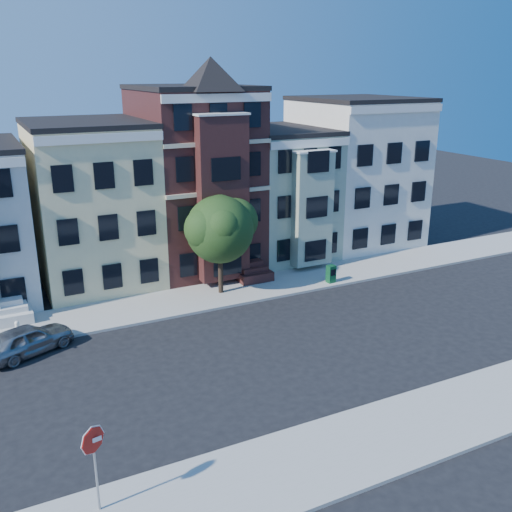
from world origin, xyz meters
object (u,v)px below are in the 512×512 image
parked_car (28,339)px  newspaper_box (331,274)px  stop_sign (95,464)px  street_tree (220,234)px  fire_hydrant (18,330)px

parked_car → newspaper_box: (18.48, 1.39, -0.03)m
parked_car → stop_sign: 12.34m
street_tree → parked_car: 12.22m
parked_car → fire_hydrant: (-0.32, 1.89, -0.25)m
parked_car → stop_sign: size_ratio=1.30×
fire_hydrant → stop_sign: 14.27m
street_tree → newspaper_box: 7.89m
street_tree → fire_hydrant: 12.28m
parked_car → stop_sign: bearing=160.3°
street_tree → fire_hydrant: bearing=-175.0°
fire_hydrant → stop_sign: stop_sign is taller
fire_hydrant → stop_sign: size_ratio=0.20×
newspaper_box → fire_hydrant: (-18.81, 0.50, -0.22)m
parked_car → fire_hydrant: size_ratio=6.38×
stop_sign → newspaper_box: bearing=27.9°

